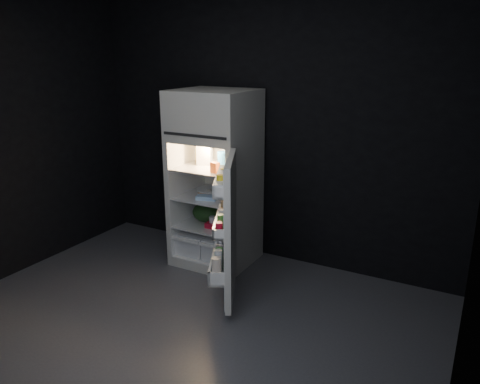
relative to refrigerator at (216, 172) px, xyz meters
The scene contains 18 objects.
floor 1.68m from the refrigerator, 73.66° to the right, with size 4.00×3.40×0.00m, color #4D4D52.
wall_back 0.67m from the refrigerator, 44.41° to the left, with size 4.00×0.00×2.70m, color black.
wall_right 2.76m from the refrigerator, 28.95° to the right, with size 0.00×3.40×2.70m, color black.
refrigerator is the anchor object (origin of this frame).
fridge_door 0.93m from the refrigerator, 52.92° to the right, with size 0.49×0.73×1.22m.
milk_jug 0.23m from the refrigerator, behind, with size 0.14×0.14×0.24m, color white.
mayo_jar 0.16m from the refrigerator, 36.48° to the left, with size 0.11×0.11×0.14m, color #1F62AB.
jam_jar 0.25m from the refrigerator, ahead, with size 0.11×0.11×0.13m, color black.
amber_bottle 0.30m from the refrigerator, 168.09° to the left, with size 0.07×0.07×0.22m, color #B88D1D.
small_carton 0.30m from the refrigerator, 60.75° to the right, with size 0.08×0.06×0.10m, color #E55A1B.
egg_carton 0.24m from the refrigerator, 47.08° to the right, with size 0.26×0.10×0.07m, color gray.
pie 0.22m from the refrigerator, behind, with size 0.28×0.28×0.04m, color #A57F57.
flat_package 0.29m from the refrigerator, 87.74° to the right, with size 0.20×0.10×0.04m, color #97BFE9.
wrapped_pkg 0.35m from the refrigerator, 28.74° to the left, with size 0.12×0.10×0.05m, color beige.
produce_bag 0.45m from the refrigerator, 156.92° to the right, with size 0.30×0.26×0.20m, color #193815.
yogurt_tray 0.54m from the refrigerator, 55.67° to the right, with size 0.24×0.13×0.05m, color #B00F27.
small_can_red 0.53m from the refrigerator, 18.98° to the left, with size 0.07×0.07×0.09m, color #B00F27.
small_can_silver 0.53m from the refrigerator, 14.61° to the left, with size 0.06×0.06×0.09m, color silver.
Camera 1 is at (2.02, -2.59, 2.14)m, focal length 35.00 mm.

